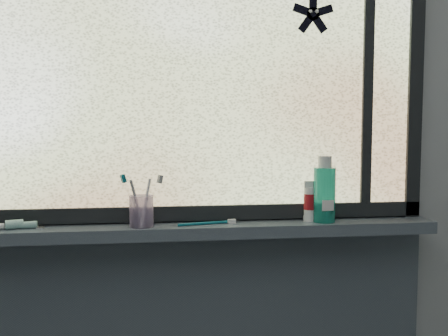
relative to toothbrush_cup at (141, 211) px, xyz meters
name	(u,v)px	position (x,y,z in m)	size (l,w,h in m)	color
wall_back	(194,153)	(0.18, 0.09, 0.18)	(3.00, 0.01, 2.50)	#9EA3A8
windowsill	(196,230)	(0.18, 0.02, -0.07)	(1.62, 0.14, 0.04)	#444E5B
window_pane	(194,70)	(0.18, 0.07, 0.46)	(1.50, 0.01, 1.00)	silver
frame_bottom	(195,213)	(0.18, 0.06, -0.02)	(1.60, 0.03, 0.05)	black
frame_right	(415,73)	(0.95, 0.06, 0.46)	(0.05, 0.03, 1.10)	black
frame_mullion	(367,72)	(0.78, 0.06, 0.46)	(0.04, 0.03, 1.00)	black
starfish_sticker	(313,14)	(0.58, 0.06, 0.65)	(0.15, 0.02, 0.15)	black
toothpaste_tube	(20,224)	(-0.38, 0.01, -0.04)	(0.17, 0.03, 0.03)	silver
toothbrush_cup	(141,211)	(0.00, 0.00, 0.00)	(0.08, 0.08, 0.10)	#BAA1D5
toothbrush_lying	(203,223)	(0.20, 0.00, -0.04)	(0.21, 0.02, 0.01)	#0B5A6B
mouthwash_bottle	(324,189)	(0.61, 0.00, 0.06)	(0.07, 0.07, 0.18)	teal
cream_tube	(310,200)	(0.57, 0.02, 0.02)	(0.04, 0.04, 0.10)	silver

